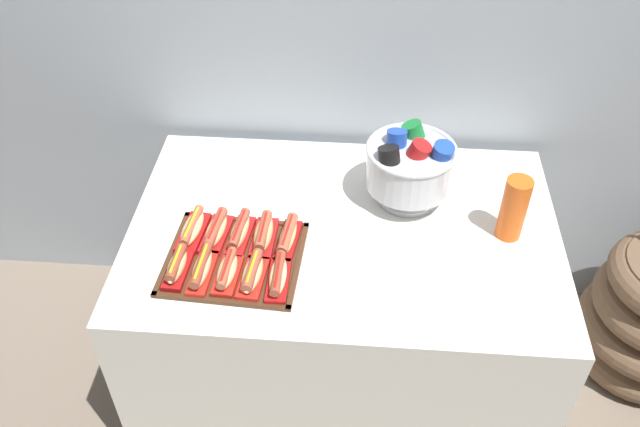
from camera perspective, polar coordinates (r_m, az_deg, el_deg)
ground_plane at (r=2.73m, az=1.63°, el=-13.34°), size 10.00×10.00×0.00m
buffet_table at (r=2.41m, az=1.82°, el=-7.72°), size 1.37×0.91×0.79m
serving_tray at (r=2.05m, az=-7.28°, el=-3.85°), size 0.42×0.38×0.01m
hot_dog_0 at (r=2.01m, az=-12.07°, el=-4.41°), size 0.07×0.16×0.06m
hot_dog_1 at (r=1.99m, az=-10.01°, el=-4.64°), size 0.06×0.18×0.06m
hot_dog_2 at (r=1.97m, az=-7.89°, el=-4.93°), size 0.07×0.16×0.06m
hot_dog_3 at (r=1.95m, az=-5.76°, el=-5.14°), size 0.08×0.17×0.06m
hot_dog_4 at (r=1.94m, az=-3.58°, el=-5.39°), size 0.06×0.17×0.06m
hot_dog_5 at (r=2.12m, az=-10.79°, el=-1.30°), size 0.08×0.18×0.06m
hot_dog_6 at (r=2.10m, az=-8.84°, el=-1.47°), size 0.08×0.18×0.06m
hot_dog_7 at (r=2.08m, az=-6.85°, el=-1.60°), size 0.08×0.18×0.06m
hot_dog_8 at (r=2.06m, az=-4.82°, el=-1.80°), size 0.07×0.18×0.07m
hot_dog_9 at (r=2.05m, az=-2.77°, el=-2.01°), size 0.08×0.19×0.06m
punch_bowl at (r=2.17m, az=7.67°, el=4.13°), size 0.29×0.29×0.26m
cup_stack at (r=2.12m, az=16.14°, el=0.42°), size 0.08×0.08×0.22m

